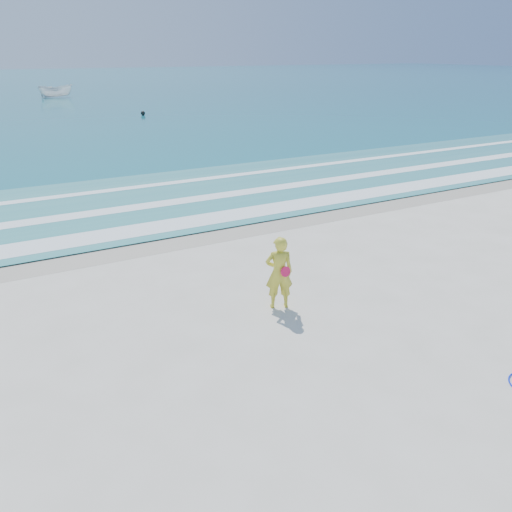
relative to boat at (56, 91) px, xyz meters
name	(u,v)px	position (x,y,z in m)	size (l,w,h in m)	color
ground	(344,361)	(-4.08, -71.21, -0.92)	(400.00, 400.00, 0.00)	silver
wet_sand	(191,235)	(-4.08, -62.21, -0.92)	(400.00, 2.40, 0.00)	#B2A893
ocean	(9,85)	(-4.08, 33.79, -0.90)	(400.00, 190.00, 0.04)	#19727F
shallow	(150,200)	(-4.08, -57.21, -0.88)	(400.00, 10.00, 0.01)	#59B7AD
foam_near	(178,224)	(-4.08, -60.91, -0.87)	(400.00, 1.40, 0.01)	white
foam_mid	(155,205)	(-4.08, -58.01, -0.87)	(400.00, 0.90, 0.01)	white
foam_far	(134,187)	(-4.08, -54.71, -0.87)	(400.00, 0.60, 0.01)	white
boat	(56,91)	(0.00, 0.00, 0.00)	(1.72, 4.57, 1.77)	silver
buoy	(143,113)	(4.70, -26.39, -0.66)	(0.45, 0.45, 0.45)	black
woman	(279,273)	(-4.06, -68.41, 0.05)	(0.83, 0.69, 1.94)	gold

